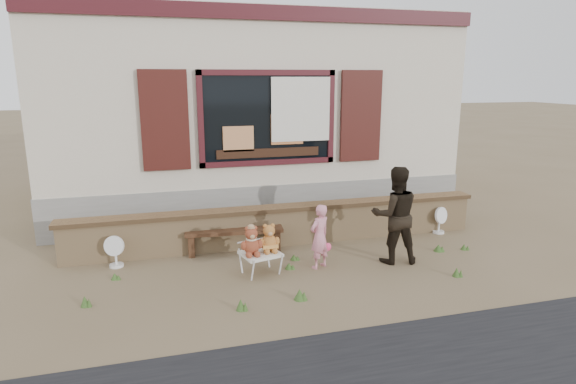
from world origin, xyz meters
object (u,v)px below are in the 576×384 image
object	(u,v)px
folding_chair	(260,254)
child	(319,236)
teddy_bear_right	(269,237)
adult	(395,215)
teddy_bear_left	(251,240)
bench	(234,235)

from	to	relation	value
folding_chair	child	world-z (taller)	child
teddy_bear_right	adult	world-z (taller)	adult
teddy_bear_right	adult	xyz separation A→B (m)	(1.93, -0.12, 0.21)
teddy_bear_left	bench	bearing A→B (deg)	80.80
teddy_bear_left	adult	xyz separation A→B (m)	(2.20, -0.05, 0.21)
teddy_bear_left	child	size ratio (longest dim) A/B	0.44
bench	child	bearing A→B (deg)	-35.77
bench	adult	distance (m)	2.55
bench	teddy_bear_left	bearing A→B (deg)	-79.84
folding_chair	adult	xyz separation A→B (m)	(2.07, -0.08, 0.45)
bench	folding_chair	bearing A→B (deg)	-71.77
child	teddy_bear_right	bearing A→B (deg)	-30.93
bench	folding_chair	xyz separation A→B (m)	(0.22, -0.96, 0.00)
folding_chair	teddy_bear_right	xyz separation A→B (m)	(0.14, 0.03, 0.24)
bench	adult	world-z (taller)	adult
teddy_bear_left	folding_chair	bearing A→B (deg)	-0.00
folding_chair	adult	bearing A→B (deg)	-16.44
folding_chair	teddy_bear_right	size ratio (longest dim) A/B	1.48
bench	child	distance (m)	1.49
teddy_bear_right	child	bearing A→B (deg)	-17.30
teddy_bear_left	teddy_bear_right	distance (m)	0.28
teddy_bear_right	child	distance (m)	0.76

